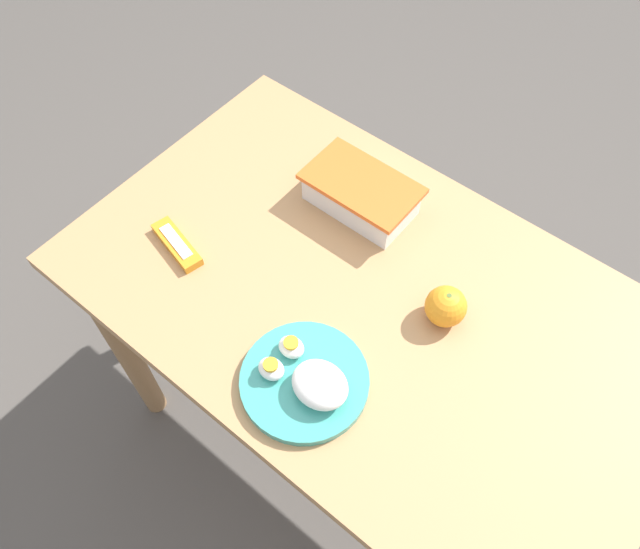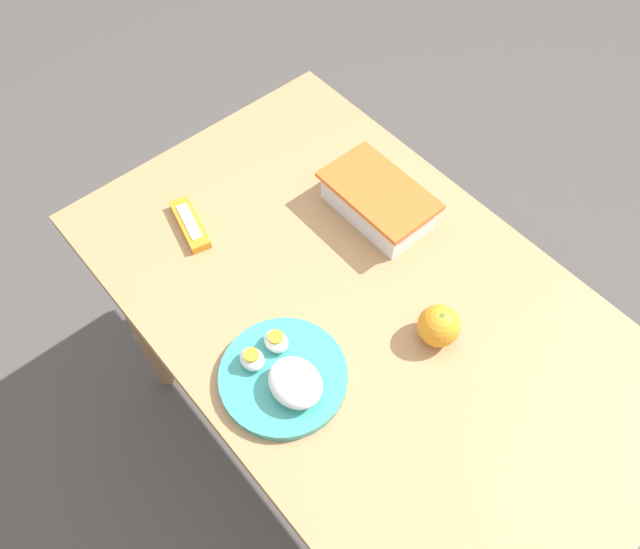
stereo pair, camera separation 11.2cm
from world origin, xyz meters
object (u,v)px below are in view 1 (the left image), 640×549
object	(u,v)px
food_container	(361,195)
candy_bar	(177,244)
orange_fruit	(446,306)
rice_plate	(307,380)

from	to	relation	value
food_container	candy_bar	xyz separation A→B (m)	(-0.21, -0.30, -0.02)
orange_fruit	candy_bar	world-z (taller)	orange_fruit
rice_plate	candy_bar	size ratio (longest dim) A/B	1.59
food_container	candy_bar	distance (m)	0.37
orange_fruit	rice_plate	xyz separation A→B (m)	(-0.10, -0.25, -0.02)
food_container	orange_fruit	distance (m)	0.29
food_container	orange_fruit	bearing A→B (deg)	-22.82
food_container	rice_plate	distance (m)	0.40
orange_fruit	rice_plate	size ratio (longest dim) A/B	0.34
rice_plate	candy_bar	distance (m)	0.38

